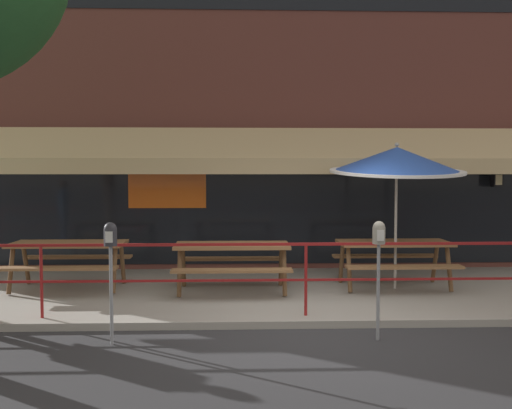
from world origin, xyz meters
The scene contains 10 objects.
ground_plane centered at (0.00, 0.00, 0.00)m, with size 120.00×120.00×0.00m, color #2D2D30.
patio_deck centered at (0.00, 2.00, 0.05)m, with size 15.00×4.00×0.10m, color #9E998E.
restaurant_building centered at (0.00, 4.23, 4.10)m, with size 15.00×1.60×8.27m.
patio_railing centered at (0.00, 0.30, 0.80)m, with size 13.84×0.04×0.97m.
picnic_table_left centered at (-3.63, 2.12, 0.71)m, with size 1.80×1.42×0.76m.
picnic_table_centre centered at (-0.98, 1.83, 0.71)m, with size 1.80×1.42×0.76m.
picnic_table_right centered at (1.66, 2.06, 0.71)m, with size 1.80×1.42×0.76m.
patio_umbrella_right centered at (1.66, 1.97, 2.18)m, with size 2.14×2.14×2.39m.
parking_meter_near centered at (-2.36, -0.56, 1.15)m, with size 0.15×0.16×1.42m.
parking_meter_far centered at (0.76, -0.50, 1.15)m, with size 0.15×0.16×1.42m.
Camera 1 is at (-0.93, -7.12, 2.00)m, focal length 40.00 mm.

